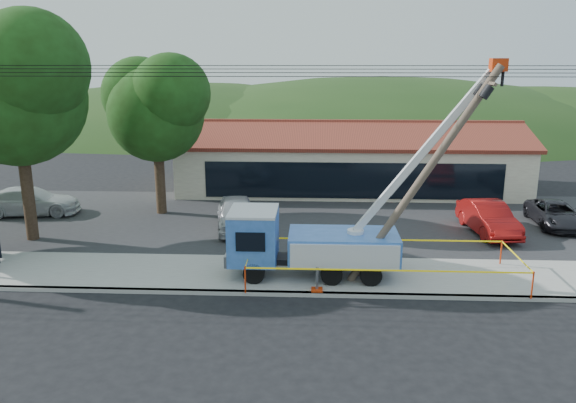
% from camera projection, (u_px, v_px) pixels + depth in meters
% --- Properties ---
extents(ground, '(120.00, 120.00, 0.00)m').
position_uv_depth(ground, '(264.00, 321.00, 19.04)').
color(ground, black).
rests_on(ground, ground).
extents(curb, '(60.00, 0.25, 0.15)m').
position_uv_depth(curb, '(269.00, 293.00, 21.05)').
color(curb, gray).
rests_on(curb, ground).
extents(sidewalk, '(60.00, 4.00, 0.15)m').
position_uv_depth(sidewalk, '(273.00, 274.00, 22.89)').
color(sidewalk, gray).
rests_on(sidewalk, ground).
extents(parking_lot, '(60.00, 12.00, 0.10)m').
position_uv_depth(parking_lot, '(284.00, 220.00, 30.63)').
color(parking_lot, '#28282B').
rests_on(parking_lot, ground).
extents(strip_mall, '(22.50, 8.53, 4.67)m').
position_uv_depth(strip_mall, '(349.00, 161.00, 37.71)').
color(strip_mall, beige).
rests_on(strip_mall, ground).
extents(tree_west_near, '(7.56, 6.72, 10.80)m').
position_uv_depth(tree_west_near, '(15.00, 83.00, 25.46)').
color(tree_west_near, '#332316').
rests_on(tree_west_near, ground).
extents(tree_lot, '(6.30, 5.60, 8.94)m').
position_uv_depth(tree_lot, '(156.00, 104.00, 30.39)').
color(tree_lot, '#332316').
rests_on(tree_lot, ground).
extents(hill_west, '(78.40, 56.00, 28.00)m').
position_uv_depth(hill_west, '(187.00, 126.00, 72.94)').
color(hill_west, '#1F3D16').
rests_on(hill_west, ground).
extents(hill_center, '(89.60, 64.00, 32.00)m').
position_uv_depth(hill_center, '(380.00, 127.00, 71.77)').
color(hill_center, '#1F3D16').
rests_on(hill_center, ground).
extents(hill_east, '(72.80, 52.00, 26.00)m').
position_uv_depth(hill_east, '(539.00, 128.00, 70.83)').
color(hill_east, '#1F3D16').
rests_on(hill_east, ground).
extents(utility_truck, '(10.30, 3.62, 8.50)m').
position_uv_depth(utility_truck, '(309.00, 240.00, 22.32)').
color(utility_truck, black).
rests_on(utility_truck, ground).
extents(leaning_pole, '(5.35, 1.65, 8.41)m').
position_uv_depth(leaning_pole, '(429.00, 168.00, 20.85)').
color(leaning_pole, brown).
rests_on(leaning_pole, ground).
extents(caution_tape, '(10.51, 3.62, 1.05)m').
position_uv_depth(caution_tape, '(382.00, 259.00, 22.18)').
color(caution_tape, red).
rests_on(caution_tape, ground).
extents(car_silver, '(2.73, 5.09, 1.64)m').
position_uv_depth(car_silver, '(237.00, 231.00, 28.92)').
color(car_silver, '#B9BAC1').
rests_on(car_silver, ground).
extents(car_red, '(2.19, 4.93, 1.57)m').
position_uv_depth(car_red, '(487.00, 235.00, 28.26)').
color(car_red, '#A01110').
rests_on(car_red, ground).
extents(car_white, '(5.53, 2.90, 1.53)m').
position_uv_depth(car_white, '(32.00, 216.00, 31.61)').
color(car_white, silver).
rests_on(car_white, ground).
extents(car_dark, '(2.32, 4.65, 1.27)m').
position_uv_depth(car_dark, '(554.00, 227.00, 29.46)').
color(car_dark, black).
rests_on(car_dark, ground).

